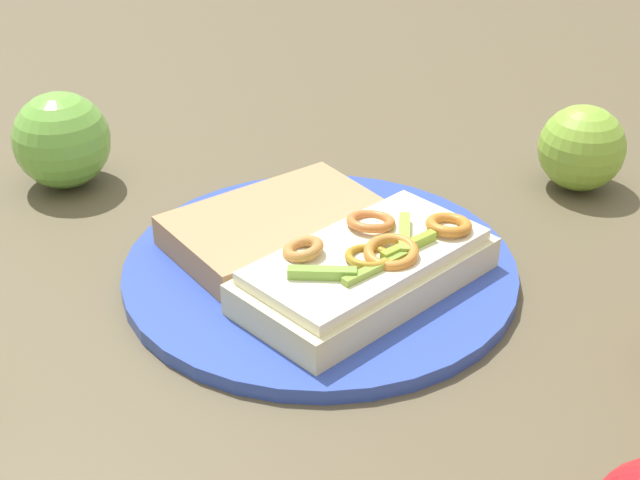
{
  "coord_description": "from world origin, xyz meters",
  "views": [
    {
      "loc": [
        -0.58,
        0.01,
        0.38
      ],
      "look_at": [
        0.0,
        0.0,
        0.03
      ],
      "focal_mm": 52.39,
      "sensor_mm": 36.0,
      "label": 1
    }
  ],
  "objects_px": {
    "plate": "(320,270)",
    "bread_slice_side": "(278,227)",
    "apple_2": "(582,148)",
    "apple_1": "(62,140)",
    "sandwich": "(367,268)"
  },
  "relations": [
    {
      "from": "plate",
      "to": "bread_slice_side",
      "type": "xyz_separation_m",
      "value": [
        0.03,
        0.03,
        0.02
      ]
    },
    {
      "from": "apple_2",
      "to": "apple_1",
      "type": "bearing_deg",
      "value": 88.15
    },
    {
      "from": "plate",
      "to": "bread_slice_side",
      "type": "bearing_deg",
      "value": 42.63
    },
    {
      "from": "sandwich",
      "to": "apple_1",
      "type": "height_order",
      "value": "apple_1"
    },
    {
      "from": "plate",
      "to": "sandwich",
      "type": "distance_m",
      "value": 0.05
    },
    {
      "from": "sandwich",
      "to": "apple_2",
      "type": "relative_size",
      "value": 2.67
    },
    {
      "from": "plate",
      "to": "apple_2",
      "type": "height_order",
      "value": "apple_2"
    },
    {
      "from": "bread_slice_side",
      "to": "apple_1",
      "type": "xyz_separation_m",
      "value": [
        0.12,
        0.19,
        0.02
      ]
    },
    {
      "from": "plate",
      "to": "apple_1",
      "type": "relative_size",
      "value": 3.47
    },
    {
      "from": "sandwich",
      "to": "apple_2",
      "type": "distance_m",
      "value": 0.26
    },
    {
      "from": "sandwich",
      "to": "apple_2",
      "type": "height_order",
      "value": "apple_2"
    },
    {
      "from": "bread_slice_side",
      "to": "apple_1",
      "type": "height_order",
      "value": "apple_1"
    },
    {
      "from": "sandwich",
      "to": "bread_slice_side",
      "type": "xyz_separation_m",
      "value": [
        0.07,
        0.06,
        -0.01
      ]
    },
    {
      "from": "sandwich",
      "to": "bread_slice_side",
      "type": "bearing_deg",
      "value": -89.4
    },
    {
      "from": "sandwich",
      "to": "plate",
      "type": "bearing_deg",
      "value": -88.8
    }
  ]
}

